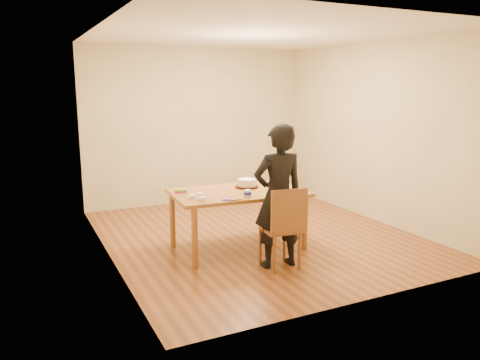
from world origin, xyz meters
name	(u,v)px	position (x,y,z in m)	size (l,w,h in m)	color
room_shell	(246,136)	(0.00, 0.34, 1.35)	(4.00, 4.50, 2.70)	brown
dining_table	(238,193)	(-0.46, -0.37, 0.73)	(1.64, 0.97, 0.04)	brown
dining_chair	(280,229)	(-0.31, -1.14, 0.45)	(0.38, 0.38, 0.04)	brown
cake_plate	(247,187)	(-0.27, -0.23, 0.76)	(0.30, 0.30, 0.02)	red
cake	(247,183)	(-0.27, -0.23, 0.81)	(0.24, 0.24, 0.07)	white
frosting_dome	(247,179)	(-0.27, -0.23, 0.86)	(0.23, 0.23, 0.03)	white
frosting_tub	(248,193)	(-0.49, -0.68, 0.79)	(0.09, 0.09, 0.08)	white
frosting_lid	(226,200)	(-0.80, -0.74, 0.75)	(0.09, 0.09, 0.01)	#231BB5
frosting_dollop	(226,199)	(-0.80, -0.74, 0.77)	(0.04, 0.04, 0.02)	white
ramekin_green	(202,199)	(-1.05, -0.64, 0.77)	(0.09, 0.09, 0.04)	white
ramekin_yellow	(200,195)	(-1.00, -0.42, 0.77)	(0.08, 0.08, 0.04)	white
ramekin_multi	(193,197)	(-1.11, -0.50, 0.77)	(0.09, 0.09, 0.04)	white
candy_box_pink	(181,192)	(-1.13, -0.14, 0.76)	(0.14, 0.07, 0.02)	#F2389F
candy_box_green	(181,190)	(-1.14, -0.14, 0.78)	(0.13, 0.07, 0.02)	#1B922D
spatula	(235,200)	(-0.71, -0.80, 0.75)	(0.16, 0.02, 0.01)	black
person	(278,196)	(-0.31, -1.10, 0.82)	(0.60, 0.39, 1.64)	black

